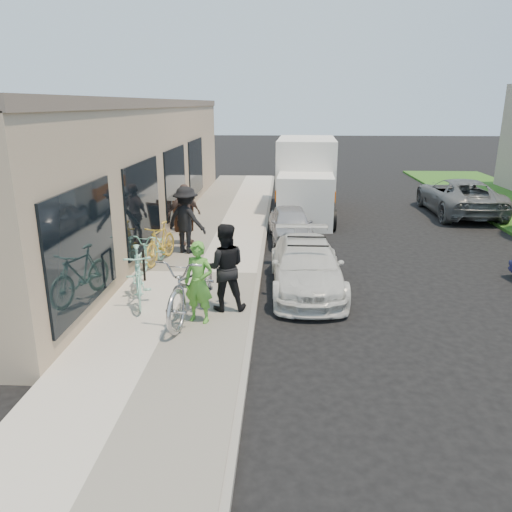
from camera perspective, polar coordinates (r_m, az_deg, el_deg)
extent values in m
plane|color=black|center=(9.38, 2.19, -8.83)|extent=(120.00, 120.00, 0.00)
cube|color=#BBB4A8|center=(12.31, -6.91, -2.13)|extent=(3.00, 34.00, 0.15)
cube|color=gray|center=(12.15, 0.32, -2.32)|extent=(0.12, 34.00, 0.13)
cube|color=tan|center=(17.42, -15.03, 9.58)|extent=(3.50, 20.00, 4.00)
cube|color=#706155|center=(17.29, -15.58, 16.48)|extent=(3.60, 20.00, 0.25)
cube|color=black|center=(9.51, -19.17, 0.87)|extent=(0.06, 3.00, 2.20)
cube|color=black|center=(13.19, -12.78, 5.73)|extent=(0.06, 3.00, 2.20)
cube|color=black|center=(17.01, -9.19, 8.41)|extent=(0.06, 3.00, 2.20)
cube|color=black|center=(20.90, -6.89, 10.08)|extent=(0.06, 3.00, 2.20)
cylinder|color=black|center=(11.30, -13.33, -1.80)|extent=(0.05, 0.05, 0.77)
cylinder|color=black|center=(11.77, -12.70, -0.99)|extent=(0.05, 0.05, 0.77)
cylinder|color=black|center=(11.42, -13.14, 0.44)|extent=(0.06, 0.51, 0.05)
cube|color=black|center=(16.00, -8.18, 4.37)|extent=(0.62, 0.44, 0.95)
cube|color=black|center=(16.33, -8.41, 4.62)|extent=(0.62, 0.44, 0.95)
cube|color=black|center=(15.95, -8.16, 4.52)|extent=(0.49, 0.32, 0.68)
imported|color=silver|center=(11.37, 5.78, -1.13)|extent=(1.70, 3.93, 1.13)
cylinder|color=black|center=(10.80, 5.97, 1.12)|extent=(0.89, 0.04, 0.04)
cylinder|color=black|center=(11.52, 5.80, 2.14)|extent=(0.89, 0.04, 0.04)
imported|color=#A9A9AE|center=(15.45, 3.96, 3.68)|extent=(1.52, 3.21, 1.06)
cube|color=silver|center=(17.24, 5.63, 6.26)|extent=(1.95, 1.95, 1.78)
cube|color=black|center=(17.17, 5.67, 7.48)|extent=(1.73, 0.13, 0.84)
cube|color=silver|center=(19.92, 5.72, 9.35)|extent=(2.33, 4.02, 2.72)
cube|color=#D55B0C|center=(20.01, 5.67, 7.62)|extent=(2.35, 4.04, 0.51)
cylinder|color=black|center=(16.91, 2.39, 4.33)|extent=(0.27, 0.76, 0.75)
cylinder|color=black|center=(16.91, 8.75, 4.14)|extent=(0.27, 0.76, 0.75)
cylinder|color=black|center=(17.91, 2.59, 5.05)|extent=(0.27, 0.76, 0.75)
cylinder|color=black|center=(17.91, 8.60, 4.88)|extent=(0.27, 0.76, 0.75)
cylinder|color=black|center=(21.40, 3.12, 7.02)|extent=(0.27, 0.76, 0.75)
cylinder|color=black|center=(21.40, 8.17, 6.87)|extent=(0.27, 0.76, 0.75)
imported|color=#56595B|center=(20.72, 22.18, 6.33)|extent=(2.28, 4.94, 1.37)
imported|color=#AEAEB0|center=(9.59, -7.32, -3.21)|extent=(1.23, 2.57, 1.30)
imported|color=#509E34|center=(9.29, -6.57, -3.01)|extent=(0.64, 0.51, 1.55)
imported|color=black|center=(9.77, -3.63, -1.29)|extent=(0.92, 0.76, 1.75)
imported|color=#9BE8CE|center=(10.54, -13.32, -2.15)|extent=(1.04, 1.94, 1.12)
imported|color=#9BE8CE|center=(12.72, -11.78, 0.77)|extent=(0.85, 1.81, 0.91)
imported|color=gold|center=(13.06, -10.87, 1.49)|extent=(0.80, 1.76, 1.02)
imported|color=black|center=(13.71, -7.97, 4.10)|extent=(1.35, 1.12, 1.82)
imported|color=brown|center=(14.56, -8.21, 4.73)|extent=(1.08, 0.96, 1.76)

